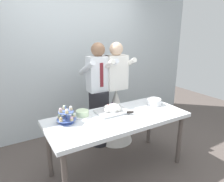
{
  "coord_description": "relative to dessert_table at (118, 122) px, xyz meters",
  "views": [
    {
      "loc": [
        -1.28,
        -2.02,
        1.83
      ],
      "look_at": [
        0.0,
        0.15,
        1.07
      ],
      "focal_mm": 32.72,
      "sensor_mm": 36.0,
      "label": 1
    }
  ],
  "objects": [
    {
      "name": "cupcake_stand",
      "position": [
        -0.62,
        0.16,
        0.16
      ],
      "size": [
        0.23,
        0.23,
        0.21
      ],
      "color": "#4C66B2",
      "rests_on": "dessert_table"
    },
    {
      "name": "round_cake",
      "position": [
        -0.38,
        0.24,
        0.11
      ],
      "size": [
        0.24,
        0.24,
        0.08
      ],
      "color": "white",
      "rests_on": "dessert_table"
    },
    {
      "name": "plate_stack",
      "position": [
        0.69,
        0.1,
        0.12
      ],
      "size": [
        0.21,
        0.21,
        0.09
      ],
      "color": "white",
      "rests_on": "dessert_table"
    },
    {
      "name": "rear_wall",
      "position": [
        0.0,
        1.46,
        0.75
      ],
      "size": [
        5.2,
        0.1,
        2.9
      ],
      "primitive_type": "cube",
      "color": "silver",
      "rests_on": "ground_plane"
    },
    {
      "name": "dessert_table",
      "position": [
        0.0,
        0.0,
        0.0
      ],
      "size": [
        1.8,
        0.8,
        0.78
      ],
      "color": "silver",
      "rests_on": "ground_plane"
    },
    {
      "name": "main_cake_tray",
      "position": [
        0.01,
        0.16,
        0.12
      ],
      "size": [
        0.42,
        0.36,
        0.12
      ],
      "color": "silver",
      "rests_on": "dessert_table"
    },
    {
      "name": "person_bride",
      "position": [
        0.38,
        0.67,
        -0.12
      ],
      "size": [
        0.56,
        0.56,
        1.66
      ],
      "color": "white",
      "rests_on": "ground_plane"
    },
    {
      "name": "ground_plane",
      "position": [
        0.0,
        0.0,
        -0.7
      ],
      "size": [
        8.0,
        8.0,
        0.0
      ],
      "primitive_type": "plane",
      "color": "#564C47"
    },
    {
      "name": "person_groom",
      "position": [
        0.1,
        0.71,
        0.05
      ],
      "size": [
        0.46,
        0.49,
        1.66
      ],
      "color": "#232328",
      "rests_on": "ground_plane"
    }
  ]
}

